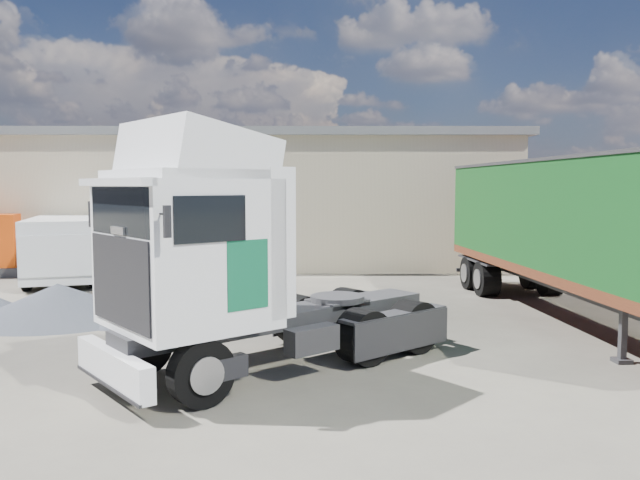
{
  "coord_description": "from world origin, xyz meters",
  "views": [
    {
      "loc": [
        1.48,
        -12.52,
        3.2
      ],
      "look_at": [
        1.52,
        3.0,
        1.84
      ],
      "focal_mm": 35.0,
      "sensor_mm": 36.0,
      "label": 1
    }
  ],
  "objects": [
    {
      "name": "gravel_heap",
      "position": [
        -4.83,
        2.21,
        0.4
      ],
      "size": [
        5.52,
        5.05,
        0.87
      ],
      "rotation": [
        0.0,
        0.0,
        0.24
      ],
      "color": "black",
      "rests_on": "ground"
    },
    {
      "name": "ground",
      "position": [
        0.0,
        0.0,
        0.0
      ],
      "size": [
        120.0,
        120.0,
        0.0
      ],
      "primitive_type": "plane",
      "color": "black",
      "rests_on": "ground"
    },
    {
      "name": "tractor_unit",
      "position": [
        0.02,
        -2.21,
        1.77
      ],
      "size": [
        6.26,
        5.74,
        4.21
      ],
      "rotation": [
        0.0,
        0.0,
        -0.88
      ],
      "color": "black",
      "rests_on": "ground"
    },
    {
      "name": "panel_van",
      "position": [
        -6.94,
        8.11,
        1.11
      ],
      "size": [
        3.48,
        5.62,
        2.14
      ],
      "rotation": [
        0.0,
        0.0,
        0.28
      ],
      "color": "black",
      "rests_on": "ground"
    },
    {
      "name": "box_trailer",
      "position": [
        7.56,
        2.32,
        2.33
      ],
      "size": [
        3.31,
        11.66,
        3.83
      ],
      "rotation": [
        0.0,
        0.0,
        0.08
      ],
      "color": "#2D2D30",
      "rests_on": "ground"
    },
    {
      "name": "warehouse",
      "position": [
        -6.0,
        16.0,
        2.66
      ],
      "size": [
        30.6,
        12.6,
        5.42
      ],
      "color": "#B9AB8F",
      "rests_on": "ground"
    }
  ]
}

